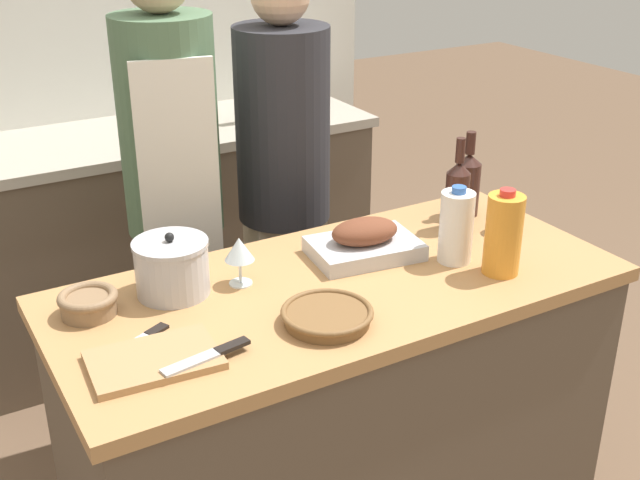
{
  "coord_description": "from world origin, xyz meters",
  "views": [
    {
      "loc": [
        -0.98,
        -1.59,
        1.88
      ],
      "look_at": [
        0.0,
        0.1,
        0.99
      ],
      "focal_mm": 45.0,
      "sensor_mm": 36.0,
      "label": 1
    }
  ],
  "objects_px": {
    "roasting_pan": "(364,242)",
    "milk_jug": "(456,227)",
    "wine_glass_left": "(506,203)",
    "condiment_bottle_tall": "(244,101)",
    "cutting_board": "(154,360)",
    "knife_paring": "(145,338)",
    "mixing_bowl": "(88,303)",
    "person_cook_aproned": "(174,190)",
    "knife_chef": "(210,355)",
    "stock_pot": "(172,267)",
    "wine_bottle_green": "(467,182)",
    "wine_bottle_dark": "(457,193)",
    "juice_jug": "(503,234)",
    "wine_glass_right": "(239,250)",
    "person_cook_guest": "(284,183)",
    "condiment_bottle_short": "(197,109)",
    "wicker_basket": "(327,315)"
  },
  "relations": [
    {
      "from": "knife_paring",
      "to": "milk_jug",
      "type": "bearing_deg",
      "value": -2.01
    },
    {
      "from": "person_cook_guest",
      "to": "juice_jug",
      "type": "bearing_deg",
      "value": -71.31
    },
    {
      "from": "mixing_bowl",
      "to": "wine_bottle_green",
      "type": "height_order",
      "value": "wine_bottle_green"
    },
    {
      "from": "wine_bottle_green",
      "to": "person_cook_aproned",
      "type": "height_order",
      "value": "person_cook_aproned"
    },
    {
      "from": "roasting_pan",
      "to": "mixing_bowl",
      "type": "relative_size",
      "value": 2.22
    },
    {
      "from": "wine_bottle_green",
      "to": "knife_chef",
      "type": "height_order",
      "value": "wine_bottle_green"
    },
    {
      "from": "mixing_bowl",
      "to": "person_cook_aproned",
      "type": "height_order",
      "value": "person_cook_aproned"
    },
    {
      "from": "condiment_bottle_tall",
      "to": "condiment_bottle_short",
      "type": "bearing_deg",
      "value": -166.77
    },
    {
      "from": "knife_chef",
      "to": "stock_pot",
      "type": "bearing_deg",
      "value": 82.1
    },
    {
      "from": "knife_paring",
      "to": "person_cook_aproned",
      "type": "distance_m",
      "value": 0.84
    },
    {
      "from": "stock_pot",
      "to": "juice_jug",
      "type": "xyz_separation_m",
      "value": [
        0.8,
        -0.33,
        0.04
      ]
    },
    {
      "from": "knife_chef",
      "to": "mixing_bowl",
      "type": "bearing_deg",
      "value": 116.01
    },
    {
      "from": "knife_paring",
      "to": "wine_bottle_green",
      "type": "bearing_deg",
      "value": 10.85
    },
    {
      "from": "wicker_basket",
      "to": "stock_pot",
      "type": "distance_m",
      "value": 0.42
    },
    {
      "from": "milk_jug",
      "to": "wine_glass_left",
      "type": "distance_m",
      "value": 0.26
    },
    {
      "from": "cutting_board",
      "to": "milk_jug",
      "type": "distance_m",
      "value": 0.9
    },
    {
      "from": "cutting_board",
      "to": "knife_paring",
      "type": "xyz_separation_m",
      "value": [
        0.02,
        0.11,
        -0.01
      ]
    },
    {
      "from": "stock_pot",
      "to": "condiment_bottle_tall",
      "type": "relative_size",
      "value": 0.98
    },
    {
      "from": "stock_pot",
      "to": "wine_glass_right",
      "type": "distance_m",
      "value": 0.17
    },
    {
      "from": "wicker_basket",
      "to": "stock_pot",
      "type": "bearing_deg",
      "value": 128.45
    },
    {
      "from": "wicker_basket",
      "to": "mixing_bowl",
      "type": "height_order",
      "value": "mixing_bowl"
    },
    {
      "from": "juice_jug",
      "to": "person_cook_guest",
      "type": "height_order",
      "value": "person_cook_guest"
    },
    {
      "from": "mixing_bowl",
      "to": "wine_glass_left",
      "type": "xyz_separation_m",
      "value": [
        1.2,
        -0.13,
        0.06
      ]
    },
    {
      "from": "condiment_bottle_short",
      "to": "person_cook_aproned",
      "type": "xyz_separation_m",
      "value": [
        -0.34,
        -0.61,
        -0.08
      ]
    },
    {
      "from": "wine_glass_right",
      "to": "person_cook_guest",
      "type": "bearing_deg",
      "value": 53.6
    },
    {
      "from": "stock_pot",
      "to": "roasting_pan",
      "type": "bearing_deg",
      "value": -6.49
    },
    {
      "from": "juice_jug",
      "to": "milk_jug",
      "type": "xyz_separation_m",
      "value": [
        -0.06,
        0.12,
        -0.01
      ]
    },
    {
      "from": "condiment_bottle_tall",
      "to": "knife_chef",
      "type": "bearing_deg",
      "value": -117.69
    },
    {
      "from": "condiment_bottle_tall",
      "to": "milk_jug",
      "type": "bearing_deg",
      "value": -91.95
    },
    {
      "from": "wine_glass_left",
      "to": "condiment_bottle_tall",
      "type": "height_order",
      "value": "condiment_bottle_tall"
    },
    {
      "from": "knife_paring",
      "to": "person_cook_guest",
      "type": "bearing_deg",
      "value": 44.63
    },
    {
      "from": "roasting_pan",
      "to": "milk_jug",
      "type": "height_order",
      "value": "milk_jug"
    },
    {
      "from": "roasting_pan",
      "to": "juice_jug",
      "type": "bearing_deg",
      "value": -45.95
    },
    {
      "from": "person_cook_guest",
      "to": "stock_pot",
      "type": "bearing_deg",
      "value": -130.33
    },
    {
      "from": "roasting_pan",
      "to": "person_cook_aproned",
      "type": "bearing_deg",
      "value": 116.49
    },
    {
      "from": "wine_glass_left",
      "to": "condiment_bottle_short",
      "type": "height_order",
      "value": "condiment_bottle_short"
    },
    {
      "from": "cutting_board",
      "to": "wine_glass_left",
      "type": "distance_m",
      "value": 1.15
    },
    {
      "from": "milk_jug",
      "to": "person_cook_aproned",
      "type": "bearing_deg",
      "value": 123.25
    },
    {
      "from": "wine_glass_left",
      "to": "person_cook_guest",
      "type": "distance_m",
      "value": 0.8
    },
    {
      "from": "milk_jug",
      "to": "condiment_bottle_short",
      "type": "relative_size",
      "value": 1.0
    },
    {
      "from": "condiment_bottle_tall",
      "to": "juice_jug",
      "type": "bearing_deg",
      "value": -89.57
    },
    {
      "from": "roasting_pan",
      "to": "cutting_board",
      "type": "height_order",
      "value": "roasting_pan"
    },
    {
      "from": "roasting_pan",
      "to": "wine_glass_right",
      "type": "height_order",
      "value": "wine_glass_right"
    },
    {
      "from": "wine_bottle_dark",
      "to": "knife_paring",
      "type": "height_order",
      "value": "wine_bottle_dark"
    },
    {
      "from": "roasting_pan",
      "to": "person_cook_guest",
      "type": "xyz_separation_m",
      "value": [
        0.08,
        0.63,
        -0.04
      ]
    },
    {
      "from": "cutting_board",
      "to": "knife_chef",
      "type": "height_order",
      "value": "knife_chef"
    },
    {
      "from": "wicker_basket",
      "to": "mixing_bowl",
      "type": "bearing_deg",
      "value": 145.7
    },
    {
      "from": "stock_pot",
      "to": "wine_bottle_dark",
      "type": "height_order",
      "value": "wine_bottle_dark"
    },
    {
      "from": "wine_bottle_green",
      "to": "knife_chef",
      "type": "distance_m",
      "value": 1.1
    },
    {
      "from": "wine_glass_right",
      "to": "mixing_bowl",
      "type": "bearing_deg",
      "value": 174.19
    }
  ]
}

